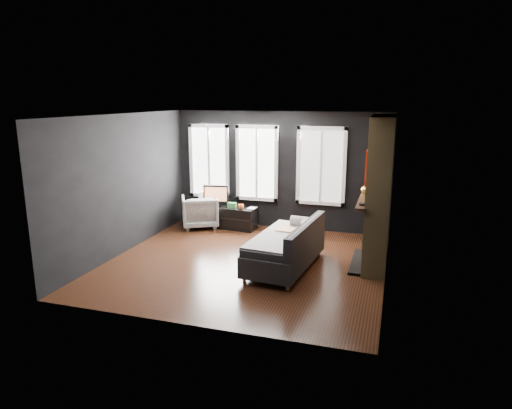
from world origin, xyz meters
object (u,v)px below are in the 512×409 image
(sofa, at_px, (285,244))
(armchair, at_px, (200,210))
(mantel_vase, at_px, (367,188))
(monitor, at_px, (216,194))
(book, at_px, (249,203))
(mug, at_px, (241,206))
(media_console, at_px, (226,217))

(sofa, relative_size, armchair, 2.46)
(armchair, xyz_separation_m, mantel_vase, (3.85, -0.90, 0.92))
(sofa, bearing_deg, monitor, 140.98)
(mantel_vase, bearing_deg, book, 158.72)
(mug, distance_m, book, 0.19)
(sofa, bearing_deg, mantel_vase, 45.75)
(sofa, xyz_separation_m, armchair, (-2.55, 1.99, -0.02))
(armchair, relative_size, media_console, 0.56)
(armchair, relative_size, book, 3.42)
(book, distance_m, mantel_vase, 2.97)
(sofa, distance_m, media_console, 2.90)
(monitor, relative_size, book, 2.52)
(media_console, relative_size, book, 6.07)
(armchair, xyz_separation_m, mug, (1.01, 0.04, 0.16))
(sofa, height_order, mug, sofa)
(sofa, xyz_separation_m, media_console, (-1.95, 2.14, -0.19))
(armchair, relative_size, monitor, 1.36)
(monitor, bearing_deg, media_console, -20.65)
(mug, bearing_deg, monitor, 166.05)
(monitor, bearing_deg, armchair, -156.34)
(monitor, xyz_separation_m, book, (0.83, -0.06, -0.15))
(mug, bearing_deg, book, 34.87)
(media_console, bearing_deg, mug, -9.85)
(armchair, bearing_deg, media_console, 165.85)
(media_console, relative_size, mantel_vase, 6.86)
(book, bearing_deg, monitor, 175.78)
(monitor, height_order, book, monitor)
(media_console, bearing_deg, mantel_vase, -12.73)
(media_console, bearing_deg, book, 4.91)
(media_console, xyz_separation_m, monitor, (-0.27, 0.06, 0.53))
(sofa, xyz_separation_m, mantel_vase, (1.30, 1.09, 0.89))
(sofa, bearing_deg, mug, 132.92)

